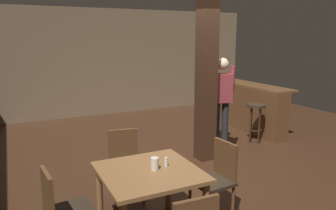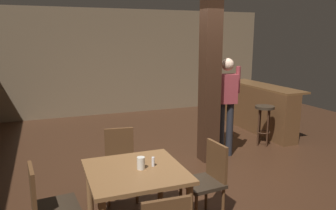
# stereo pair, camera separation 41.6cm
# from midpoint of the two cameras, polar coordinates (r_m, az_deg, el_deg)

# --- Properties ---
(ground_plane) EXTENTS (10.80, 10.80, 0.00)m
(ground_plane) POSITION_cam_midpoint_polar(r_m,az_deg,el_deg) (5.27, 8.14, -11.47)
(ground_plane) COLOR #382114
(wall_back) EXTENTS (8.00, 0.10, 2.80)m
(wall_back) POSITION_cam_midpoint_polar(r_m,az_deg,el_deg) (9.06, -5.63, 7.48)
(wall_back) COLOR #756047
(wall_back) RESTS_ON ground_plane
(pillar) EXTENTS (0.28, 0.28, 2.80)m
(pillar) POSITION_cam_midpoint_polar(r_m,az_deg,el_deg) (5.44, 9.49, 4.55)
(pillar) COLOR #382114
(pillar) RESTS_ON ground_plane
(dining_table) EXTENTS (0.98, 0.98, 0.74)m
(dining_table) POSITION_cam_midpoint_polar(r_m,az_deg,el_deg) (3.45, -2.14, -13.00)
(dining_table) COLOR brown
(dining_table) RESTS_ON ground_plane
(chair_north) EXTENTS (0.47, 0.47, 0.89)m
(chair_north) POSITION_cam_midpoint_polar(r_m,az_deg,el_deg) (4.31, -5.53, -9.52)
(chair_north) COLOR #2D2319
(chair_north) RESTS_ON ground_plane
(chair_east) EXTENTS (0.46, 0.46, 0.89)m
(chair_east) POSITION_cam_midpoint_polar(r_m,az_deg,el_deg) (3.85, 10.10, -12.35)
(chair_east) COLOR #2D2319
(chair_east) RESTS_ON ground_plane
(chair_west) EXTENTS (0.46, 0.46, 0.89)m
(chair_west) POSITION_cam_midpoint_polar(r_m,az_deg,el_deg) (3.39, -16.90, -16.25)
(chair_west) COLOR #2D2319
(chair_west) RESTS_ON ground_plane
(napkin_cup) EXTENTS (0.08, 0.08, 0.13)m
(napkin_cup) POSITION_cam_midpoint_polar(r_m,az_deg,el_deg) (3.39, -1.19, -10.13)
(napkin_cup) COLOR silver
(napkin_cup) RESTS_ON dining_table
(salt_shaker) EXTENTS (0.03, 0.03, 0.10)m
(salt_shaker) POSITION_cam_midpoint_polar(r_m,az_deg,el_deg) (3.46, 0.88, -9.90)
(salt_shaker) COLOR silver
(salt_shaker) RESTS_ON dining_table
(standing_person) EXTENTS (0.47, 0.26, 1.72)m
(standing_person) POSITION_cam_midpoint_polar(r_m,az_deg,el_deg) (5.75, 12.18, 0.82)
(standing_person) COLOR maroon
(standing_person) RESTS_ON ground_plane
(bar_counter) EXTENTS (0.56, 2.21, 1.03)m
(bar_counter) POSITION_cam_midpoint_polar(r_m,az_deg,el_deg) (7.55, 16.93, -0.52)
(bar_counter) COLOR brown
(bar_counter) RESTS_ON ground_plane
(bar_stool_near) EXTENTS (0.37, 0.37, 0.78)m
(bar_stool_near) POSITION_cam_midpoint_polar(r_m,az_deg,el_deg) (6.60, 18.18, -1.79)
(bar_stool_near) COLOR #2D2319
(bar_stool_near) RESTS_ON ground_plane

